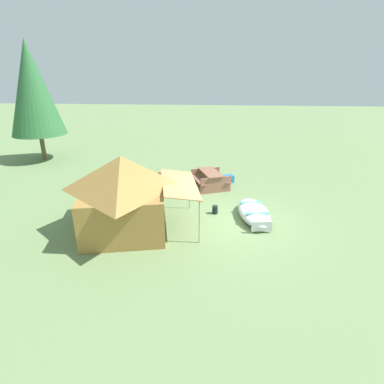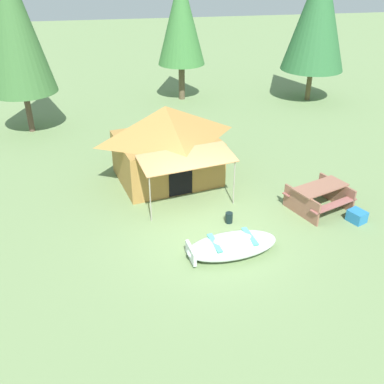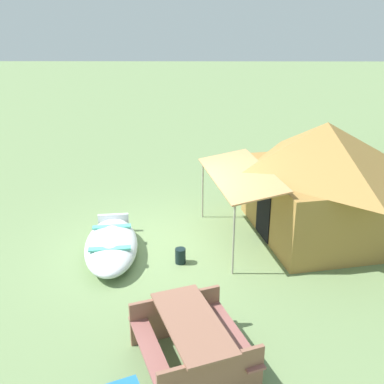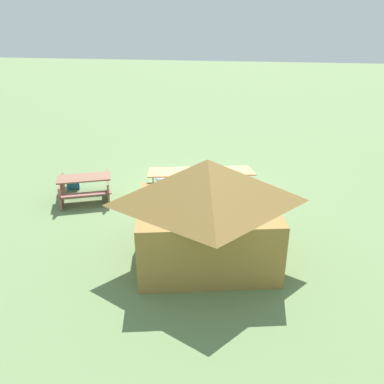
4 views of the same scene
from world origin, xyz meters
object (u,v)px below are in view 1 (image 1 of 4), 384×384
object	(u,v)px
beached_rowboat	(254,212)
picnic_table	(210,178)
cooler_box	(228,179)
fuel_can	(215,210)
canvas_cabin_tent	(124,192)
pine_tree_back_right	(32,89)

from	to	relation	value
beached_rowboat	picnic_table	distance (m)	3.50
cooler_box	fuel_can	world-z (taller)	cooler_box
canvas_cabin_tent	fuel_can	size ratio (longest dim) A/B	14.04
fuel_can	pine_tree_back_right	world-z (taller)	pine_tree_back_right
beached_rowboat	cooler_box	xyz separation A→B (m)	(3.87, 0.82, -0.07)
canvas_cabin_tent	fuel_can	bearing A→B (deg)	-65.61
cooler_box	fuel_can	distance (m)	3.63
picnic_table	pine_tree_back_right	xyz separation A→B (m)	(3.94, 10.07, 3.62)
fuel_can	pine_tree_back_right	xyz separation A→B (m)	(6.72, 10.32, 3.92)
canvas_cabin_tent	pine_tree_back_right	size ratio (longest dim) A/B	0.65
picnic_table	pine_tree_back_right	bearing A→B (deg)	68.64
canvas_cabin_tent	beached_rowboat	bearing A→B (deg)	-76.38
pine_tree_back_right	cooler_box	bearing A→B (deg)	-106.06
beached_rowboat	fuel_can	world-z (taller)	beached_rowboat
fuel_can	pine_tree_back_right	size ratio (longest dim) A/B	0.05
fuel_can	canvas_cabin_tent	bearing A→B (deg)	114.39
picnic_table	cooler_box	xyz separation A→B (m)	(0.80, -0.84, -0.30)
picnic_table	pine_tree_back_right	world-z (taller)	pine_tree_back_right
picnic_table	cooler_box	world-z (taller)	picnic_table
canvas_cabin_tent	pine_tree_back_right	distance (m)	11.25
picnic_table	cooler_box	distance (m)	1.20
canvas_cabin_tent	picnic_table	distance (m)	5.04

